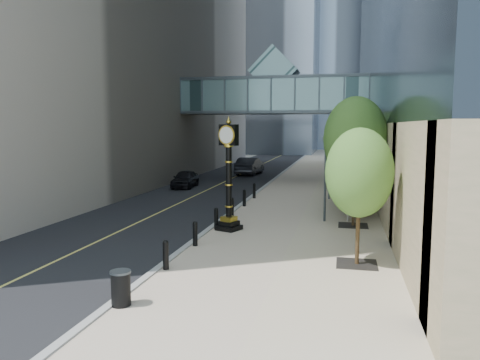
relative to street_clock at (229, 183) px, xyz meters
The scene contains 14 objects.
ground 7.93m from the street_clock, 74.24° to the right, with size 320.00×320.00×0.00m, color gray.
road 33.14m from the street_clock, 98.59° to the left, with size 8.00×180.00×0.02m, color black.
sidewalk 32.91m from the street_clock, 84.65° to the left, with size 8.00×180.00×0.06m, color tan.
curb 32.78m from the street_clock, 91.64° to the left, with size 0.25×180.00×0.07m, color gray.
distant_tower_c 116.74m from the street_clock, 92.00° to the left, with size 22.00×22.00×65.00m, color #8E9EB3.
skywalk 21.42m from the street_clock, 92.59° to the left, with size 17.00×4.20×5.80m.
entrance_canopy 8.90m from the street_clock, 50.37° to the left, with size 3.00×8.00×4.38m.
bollard_row 2.52m from the street_clock, 110.64° to the left, with size 0.20×16.20×0.90m.
street_trees 11.15m from the street_clock, 59.12° to the left, with size 3.02×28.52×6.21m.
street_clock is the anchor object (origin of this frame).
trash_bin 9.75m from the street_clock, 93.81° to the right, with size 0.52×0.52×0.90m, color black.
pedestrian 6.56m from the street_clock, 30.30° to the left, with size 0.67×0.44×1.82m, color #B6B1A7.
car_near 16.02m from the street_clock, 116.40° to the left, with size 1.61×3.99×1.36m, color black.
car_far 25.46m from the street_clock, 99.05° to the left, with size 1.82×5.23×1.72m, color black.
Camera 1 is at (3.04, -13.40, 4.87)m, focal length 35.00 mm.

